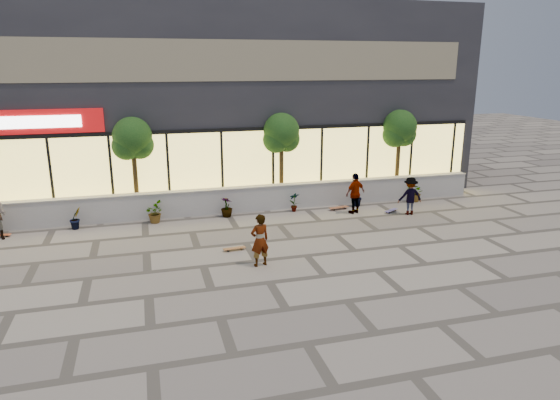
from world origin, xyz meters
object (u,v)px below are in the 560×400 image
object	(u,v)px
skateboard_center	(234,248)
skateboard_left	(0,235)
skater_right_near	(355,193)
skater_right_far	(410,196)
tree_mideast	(281,135)
skateboard_right_far	(391,210)
skateboard_right_near	(339,208)
tree_east	(400,131)
tree_midwest	(133,141)
skater_center	(260,240)

from	to	relation	value
skateboard_center	skateboard_left	bearing A→B (deg)	150.73
skater_right_near	skater_right_far	size ratio (longest dim) A/B	1.09
tree_mideast	skateboard_center	size ratio (longest dim) A/B	5.24
skateboard_left	skateboard_right_far	distance (m)	14.71
skateboard_right_far	skateboard_right_near	bearing A→B (deg)	124.78
tree_east	skateboard_center	bearing A→B (deg)	-149.50
skater_right_near	skateboard_right_far	bearing A→B (deg)	149.44
skater_right_near	skateboard_center	world-z (taller)	skater_right_near
tree_east	skater_right_far	xyz separation A→B (m)	(-0.95, -2.89, -2.22)
tree_east	skateboard_right_near	world-z (taller)	tree_east
skateboard_right_near	skateboard_left	bearing A→B (deg)	170.83
skater_right_near	skater_right_far	distance (m)	2.18
tree_east	skateboard_left	size ratio (longest dim) A/B	5.57
tree_midwest	skateboard_right_near	xyz separation A→B (m)	(8.06, -1.50, -2.90)
tree_midwest	skater_center	world-z (taller)	tree_midwest
tree_midwest	skateboard_right_near	size ratio (longest dim) A/B	4.40
skater_right_near	skateboard_center	bearing A→B (deg)	6.78
skater_right_far	skater_center	bearing A→B (deg)	32.35
skater_center	skateboard_right_far	distance (m)	7.66
skater_right_near	skateboard_right_near	world-z (taller)	skater_right_near
tree_midwest	tree_mideast	world-z (taller)	same
tree_east	skater_center	distance (m)	10.48
tree_midwest	skateboard_right_near	bearing A→B (deg)	-10.54
tree_mideast	tree_east	world-z (taller)	same
tree_mideast	skateboard_right_far	xyz separation A→B (m)	(4.00, -2.42, -2.91)
tree_midwest	skater_center	bearing A→B (deg)	-61.32
tree_mideast	skater_center	size ratio (longest dim) A/B	2.43
tree_mideast	skateboard_left	size ratio (longest dim) A/B	5.57
tree_midwest	skateboard_right_near	world-z (taller)	tree_midwest
skater_center	tree_midwest	bearing A→B (deg)	-75.08
skater_right_far	skateboard_left	distance (m)	15.30
skateboard_center	tree_mideast	bearing A→B (deg)	54.34
tree_mideast	skater_right_near	world-z (taller)	tree_mideast
skater_center	skater_right_far	bearing A→B (deg)	-166.95
skater_center	skateboard_left	xyz separation A→B (m)	(-8.20, 4.94, -0.74)
skateboard_right_near	tree_mideast	bearing A→B (deg)	134.82
skater_right_near	skater_right_far	xyz separation A→B (m)	(2.05, -0.73, -0.07)
skater_right_near	skateboard_left	bearing A→B (deg)	-23.50
tree_midwest	skater_right_near	bearing A→B (deg)	-14.25
tree_east	skateboard_right_far	bearing A→B (deg)	-121.79
skateboard_center	skateboard_left	distance (m)	8.44
skateboard_center	skateboard_right_far	bearing A→B (deg)	15.51
tree_east	tree_mideast	bearing A→B (deg)	180.00
skater_center	tree_mideast	bearing A→B (deg)	-124.81
skateboard_left	skateboard_right_far	xyz separation A→B (m)	(14.68, -0.92, 0.00)
skateboard_left	skateboard_right_far	world-z (taller)	skateboard_right_far
skateboard_right_far	tree_mideast	bearing A→B (deg)	119.02
tree_mideast	tree_midwest	bearing A→B (deg)	180.00
skater_right_near	tree_east	bearing A→B (deg)	-165.02
tree_east	tree_midwest	bearing A→B (deg)	180.00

